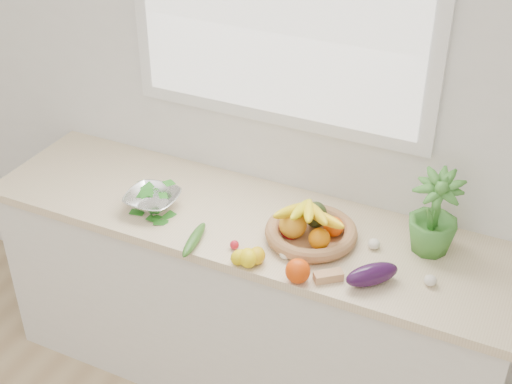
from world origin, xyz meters
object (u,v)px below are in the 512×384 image
at_px(cucumber, 194,239).
at_px(potted_herb, 434,213).
at_px(apple, 291,229).
at_px(fruit_basket, 310,227).
at_px(eggplant, 372,275).
at_px(colander_with_spinach, 152,197).

xyz_separation_m(cucumber, potted_herb, (0.83, 0.36, 0.15)).
relative_size(apple, fruit_basket, 0.18).
distance_m(potted_herb, fruit_basket, 0.47).
bearing_deg(apple, potted_herb, 17.73).
xyz_separation_m(apple, eggplant, (0.37, -0.13, -0.00)).
xyz_separation_m(eggplant, cucumber, (-0.69, -0.07, -0.02)).
bearing_deg(eggplant, potted_herb, 64.76).
bearing_deg(fruit_basket, potted_herb, 16.88).
xyz_separation_m(cucumber, fruit_basket, (0.39, 0.23, 0.03)).
relative_size(eggplant, fruit_basket, 0.44).
bearing_deg(colander_with_spinach, potted_herb, 11.31).
height_order(cucumber, potted_herb, potted_herb).
bearing_deg(eggplant, apple, 161.04).
xyz_separation_m(fruit_basket, colander_with_spinach, (-0.67, -0.09, 0.01)).
bearing_deg(colander_with_spinach, fruit_basket, 7.53).
xyz_separation_m(apple, fruit_basket, (0.07, 0.03, 0.01)).
relative_size(eggplant, potted_herb, 0.60).
bearing_deg(apple, cucumber, -148.32).
bearing_deg(cucumber, apple, 31.68).
bearing_deg(fruit_basket, cucumber, -149.82).
relative_size(cucumber, fruit_basket, 0.49).
bearing_deg(cucumber, potted_herb, 23.50).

